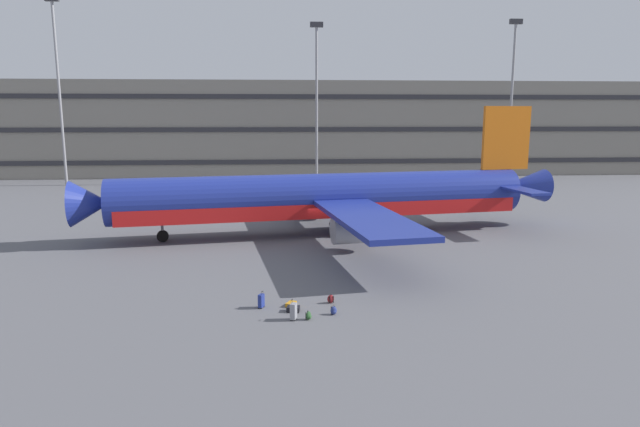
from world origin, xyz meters
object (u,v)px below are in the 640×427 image
Objects in this scene: suitcase_large at (293,309)px; backpack_navy at (334,311)px; backpack_silver at (309,316)px; airliner at (328,198)px; suitcase_scuffed at (291,304)px; backpack_orange at (331,299)px; suitcase_small at (293,311)px; suitcase_black at (261,301)px.

backpack_navy is (1.99, -0.59, 0.07)m from suitcase_large.
backpack_silver is at bearing -59.28° from suitcase_large.
airliner reaches higher than backpack_silver.
backpack_navy reaches higher than suitcase_large.
suitcase_large is 2.07m from backpack_navy.
suitcase_large is at bearing -83.05° from suitcase_scuffed.
suitcase_large is 1.39m from backpack_silver.
suitcase_scuffed is at bearing 145.85° from backpack_navy.
backpack_orange is (1.28, 2.32, 0.02)m from backpack_silver.
airliner reaches higher than suitcase_small.
backpack_orange is at bearing 89.77° from backpack_navy.
backpack_orange reaches higher than suitcase_scuffed.
suitcase_large is 1.50× the size of backpack_navy.
backpack_orange is (3.62, 0.47, -0.17)m from suitcase_black.
airliner is at bearing 79.45° from suitcase_large.
airliner is 17.93m from suitcase_scuffed.
suitcase_small is at bearing -164.50° from backpack_navy.
suitcase_scuffed is at bearing 111.90° from backpack_silver.
backpack_silver reaches higher than suitcase_large.
suitcase_scuffed is 0.83m from suitcase_large.
suitcase_black is 3.83m from backpack_navy.
backpack_navy is at bearing -16.67° from suitcase_large.
suitcase_large is 1.52× the size of backpack_silver.
suitcase_scuffed is at bearing -171.85° from backpack_orange.
backpack_navy is at bearing -18.99° from suitcase_black.
suitcase_black reaches higher than suitcase_scuffed.
suitcase_large is at bearing -21.73° from suitcase_black.
backpack_orange is at bearing 29.33° from suitcase_large.
suitcase_black is 2.41m from suitcase_small.
suitcase_scuffed is 2.12m from backpack_orange.
suitcase_black is 1.88× the size of backpack_navy.
backpack_navy is (1.28, 0.60, 0.00)m from backpack_silver.
airliner is at bearing 74.03° from suitcase_black.
suitcase_scuffed is 0.70× the size of suitcase_small.
backpack_silver is (-2.67, -19.36, -2.83)m from airliner.
suitcase_small reaches higher than backpack_navy.
backpack_navy is at bearing -34.15° from suitcase_scuffed.
suitcase_scuffed is at bearing 96.95° from suitcase_large.
backpack_orange reaches higher than suitcase_large.
backpack_orange is (-1.39, -17.04, -2.82)m from airliner.
suitcase_small is at bearing 176.52° from backpack_silver.
suitcase_scuffed is 1.41× the size of backpack_orange.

